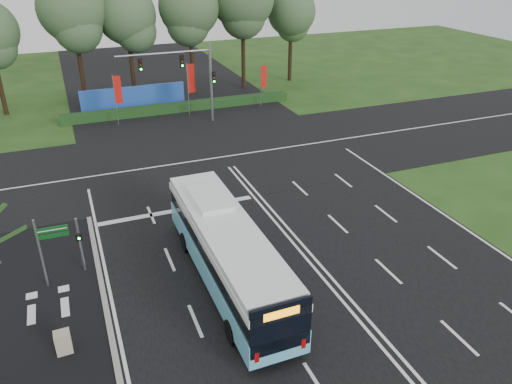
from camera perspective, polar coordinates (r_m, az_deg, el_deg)
ground at (r=28.04m, az=3.45°, el=-4.97°), size 120.00×120.00×0.00m
road_main at (r=28.03m, az=3.45°, el=-4.94°), size 20.00×120.00×0.04m
road_cross at (r=38.03m, az=-4.11°, el=3.95°), size 120.00×14.00×0.05m
bike_path at (r=23.76m, az=-22.57°, el=-13.94°), size 5.00×18.00×0.06m
kerb_strip at (r=23.64m, az=-16.70°, el=-12.96°), size 0.25×18.00×0.12m
city_bus at (r=23.48m, az=-3.30°, el=-6.84°), size 2.72×12.15×3.48m
pedestrian_signal at (r=25.69m, az=-19.45°, el=-5.57°), size 0.28×0.40×3.01m
street_sign at (r=24.88m, az=-22.83°, el=-5.49°), size 1.42×0.12×3.65m
utility_cabinet at (r=21.98m, az=-21.16°, el=-15.77°), size 0.64×0.54×1.02m
banner_flag_left at (r=45.60m, az=-15.57°, el=10.86°), size 0.66×0.19×4.55m
banner_flag_mid at (r=47.02m, az=-7.52°, el=12.37°), size 0.73×0.08×4.96m
banner_flag_right at (r=49.79m, az=0.80°, el=12.78°), size 0.61×0.07×4.10m
traffic_light_gantry at (r=44.48m, az=-7.49°, el=13.47°), size 8.41×0.28×7.00m
hedge at (r=49.30m, az=-8.63°, el=9.57°), size 22.00×1.20×0.80m
blue_hoarding at (r=50.80m, az=-13.82°, el=10.44°), size 10.00×0.30×2.20m
eucalyptus_row at (r=52.95m, az=-13.06°, el=19.39°), size 41.80×7.73×12.78m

